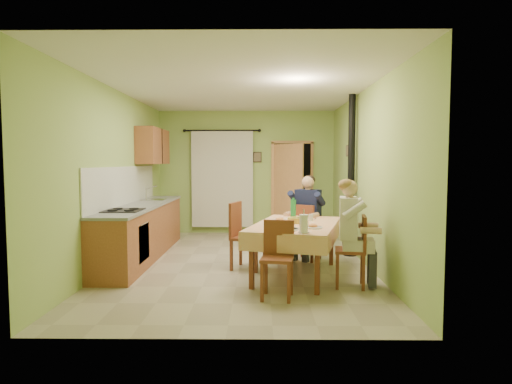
{
  "coord_description": "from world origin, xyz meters",
  "views": [
    {
      "loc": [
        0.32,
        -6.84,
        1.64
      ],
      "look_at": [
        0.25,
        0.1,
        1.15
      ],
      "focal_mm": 30.0,
      "sensor_mm": 36.0,
      "label": 1
    }
  ],
  "objects_px": {
    "dining_table": "(296,250)",
    "man_right": "(351,220)",
    "stove_flue": "(351,197)",
    "man_far": "(307,208)",
    "chair_far": "(307,243)",
    "chair_near": "(277,274)",
    "chair_left": "(247,250)",
    "chair_right": "(351,265)"
  },
  "relations": [
    {
      "from": "dining_table",
      "to": "man_right",
      "type": "bearing_deg",
      "value": -23.09
    },
    {
      "from": "stove_flue",
      "to": "man_far",
      "type": "bearing_deg",
      "value": -155.84
    },
    {
      "from": "chair_far",
      "to": "dining_table",
      "type": "bearing_deg",
      "value": -74.72
    },
    {
      "from": "man_far",
      "to": "chair_near",
      "type": "bearing_deg",
      "value": -75.74
    },
    {
      "from": "chair_left",
      "to": "man_far",
      "type": "distance_m",
      "value": 1.3
    },
    {
      "from": "chair_left",
      "to": "man_far",
      "type": "xyz_separation_m",
      "value": [
        0.98,
        0.61,
        0.59
      ]
    },
    {
      "from": "dining_table",
      "to": "man_right",
      "type": "height_order",
      "value": "man_right"
    },
    {
      "from": "chair_far",
      "to": "stove_flue",
      "type": "distance_m",
      "value": 1.15
    },
    {
      "from": "chair_right",
      "to": "man_far",
      "type": "relative_size",
      "value": 0.68
    },
    {
      "from": "chair_far",
      "to": "chair_right",
      "type": "bearing_deg",
      "value": -44.7
    },
    {
      "from": "chair_far",
      "to": "man_right",
      "type": "height_order",
      "value": "man_right"
    },
    {
      "from": "man_far",
      "to": "chair_far",
      "type": "bearing_deg",
      "value": -90.0
    },
    {
      "from": "chair_far",
      "to": "chair_left",
      "type": "height_order",
      "value": "chair_left"
    },
    {
      "from": "chair_far",
      "to": "man_far",
      "type": "relative_size",
      "value": 0.68
    },
    {
      "from": "chair_near",
      "to": "dining_table",
      "type": "bearing_deg",
      "value": -97.5
    },
    {
      "from": "chair_right",
      "to": "stove_flue",
      "type": "height_order",
      "value": "stove_flue"
    },
    {
      "from": "chair_far",
      "to": "man_far",
      "type": "xyz_separation_m",
      "value": [
        0.01,
        0.01,
        0.59
      ]
    },
    {
      "from": "dining_table",
      "to": "chair_right",
      "type": "xyz_separation_m",
      "value": [
        0.68,
        -0.54,
        -0.09
      ]
    },
    {
      "from": "chair_far",
      "to": "man_far",
      "type": "height_order",
      "value": "man_far"
    },
    {
      "from": "chair_left",
      "to": "man_right",
      "type": "relative_size",
      "value": 0.74
    },
    {
      "from": "chair_far",
      "to": "stove_flue",
      "type": "height_order",
      "value": "stove_flue"
    },
    {
      "from": "chair_far",
      "to": "stove_flue",
      "type": "bearing_deg",
      "value": 54.74
    },
    {
      "from": "chair_far",
      "to": "man_far",
      "type": "distance_m",
      "value": 0.59
    },
    {
      "from": "chair_near",
      "to": "man_right",
      "type": "distance_m",
      "value": 1.24
    },
    {
      "from": "chair_left",
      "to": "man_right",
      "type": "height_order",
      "value": "man_right"
    },
    {
      "from": "dining_table",
      "to": "man_right",
      "type": "xyz_separation_m",
      "value": [
        0.67,
        -0.53,
        0.5
      ]
    },
    {
      "from": "chair_far",
      "to": "chair_near",
      "type": "height_order",
      "value": "chair_far"
    },
    {
      "from": "chair_right",
      "to": "man_right",
      "type": "xyz_separation_m",
      "value": [
        -0.01,
        0.0,
        0.59
      ]
    },
    {
      "from": "man_right",
      "to": "chair_near",
      "type": "bearing_deg",
      "value": 126.31
    },
    {
      "from": "dining_table",
      "to": "stove_flue",
      "type": "height_order",
      "value": "stove_flue"
    },
    {
      "from": "dining_table",
      "to": "chair_left",
      "type": "distance_m",
      "value": 0.82
    },
    {
      "from": "man_right",
      "to": "stove_flue",
      "type": "height_order",
      "value": "stove_flue"
    },
    {
      "from": "chair_far",
      "to": "man_right",
      "type": "distance_m",
      "value": 1.69
    },
    {
      "from": "chair_left",
      "to": "stove_flue",
      "type": "distance_m",
      "value": 2.16
    },
    {
      "from": "dining_table",
      "to": "chair_left",
      "type": "height_order",
      "value": "chair_left"
    },
    {
      "from": "dining_table",
      "to": "chair_right",
      "type": "relative_size",
      "value": 2.23
    },
    {
      "from": "man_far",
      "to": "dining_table",
      "type": "bearing_deg",
      "value": -74.91
    },
    {
      "from": "dining_table",
      "to": "chair_near",
      "type": "bearing_deg",
      "value": -91.15
    },
    {
      "from": "chair_right",
      "to": "man_right",
      "type": "bearing_deg",
      "value": 90.0
    },
    {
      "from": "chair_right",
      "to": "man_right",
      "type": "distance_m",
      "value": 0.59
    },
    {
      "from": "chair_left",
      "to": "stove_flue",
      "type": "xyz_separation_m",
      "value": [
        1.78,
        0.97,
        0.73
      ]
    },
    {
      "from": "chair_near",
      "to": "chair_left",
      "type": "bearing_deg",
      "value": -64.85
    }
  ]
}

